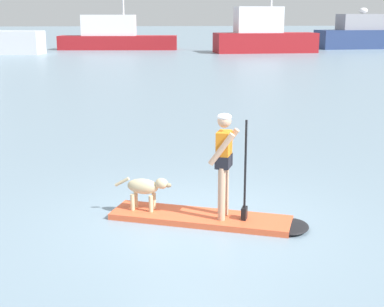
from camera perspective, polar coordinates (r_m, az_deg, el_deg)
ground_plane at (r=9.20m, az=0.87°, el=-6.95°), size 400.00×400.00×0.00m
paddleboard at (r=9.13m, az=2.25°, el=-6.78°), size 3.28×1.97×0.10m
person_paddler at (r=8.78m, az=3.41°, el=-0.47°), size 0.68×0.60×1.72m
dog at (r=9.31m, az=-4.82°, el=-3.55°), size 0.95×0.47×0.58m
moored_boat_outer at (r=58.58m, az=-7.95°, el=11.88°), size 12.35×4.33×8.88m
moored_boat_far_starboard at (r=53.40m, az=7.36°, el=12.00°), size 9.54×3.24×9.37m
moored_boat_port at (r=62.88m, az=17.70°, el=11.58°), size 11.57×3.86×4.23m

